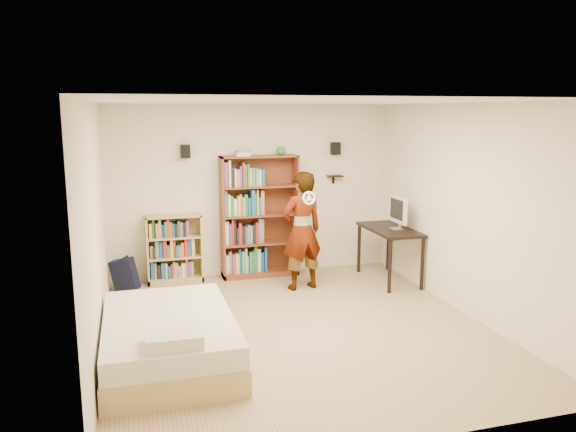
% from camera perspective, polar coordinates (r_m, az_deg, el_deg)
% --- Properties ---
extents(ground, '(4.50, 5.00, 0.01)m').
position_cam_1_polar(ground, '(6.93, 1.04, -11.38)').
color(ground, tan).
rests_on(ground, ground).
extents(room_shell, '(4.52, 5.02, 2.71)m').
position_cam_1_polar(room_shell, '(6.48, 1.10, 3.22)').
color(room_shell, white).
rests_on(room_shell, ground).
extents(crown_molding, '(4.50, 5.00, 0.06)m').
position_cam_1_polar(crown_molding, '(6.42, 1.13, 11.28)').
color(crown_molding, silver).
rests_on(crown_molding, room_shell).
extents(speaker_left, '(0.14, 0.12, 0.20)m').
position_cam_1_polar(speaker_left, '(8.61, -10.38, 6.48)').
color(speaker_left, black).
rests_on(speaker_left, room_shell).
extents(speaker_right, '(0.14, 0.12, 0.20)m').
position_cam_1_polar(speaker_right, '(9.15, 4.85, 6.85)').
color(speaker_right, black).
rests_on(speaker_right, room_shell).
extents(wall_shelf, '(0.25, 0.16, 0.02)m').
position_cam_1_polar(wall_shelf, '(9.20, 4.78, 4.06)').
color(wall_shelf, black).
rests_on(wall_shelf, room_shell).
extents(tall_bookshelf, '(1.21, 0.35, 1.92)m').
position_cam_1_polar(tall_bookshelf, '(8.84, -2.91, -0.06)').
color(tall_bookshelf, brown).
rests_on(tall_bookshelf, ground).
extents(low_bookshelf, '(0.84, 0.31, 1.05)m').
position_cam_1_polar(low_bookshelf, '(8.76, -11.46, -3.29)').
color(low_bookshelf, tan).
rests_on(low_bookshelf, ground).
extents(computer_desk, '(0.61, 1.22, 0.83)m').
position_cam_1_polar(computer_desk, '(8.82, 10.23, -3.86)').
color(computer_desk, black).
rests_on(computer_desk, ground).
extents(imac, '(0.10, 0.50, 0.50)m').
position_cam_1_polar(imac, '(8.62, 11.00, 0.30)').
color(imac, silver).
rests_on(imac, computer_desk).
extents(daybed, '(1.34, 2.06, 0.61)m').
position_cam_1_polar(daybed, '(6.15, -12.02, -11.50)').
color(daybed, silver).
rests_on(daybed, ground).
extents(person, '(0.71, 0.53, 1.75)m').
position_cam_1_polar(person, '(8.19, 1.42, -1.52)').
color(person, black).
rests_on(person, ground).
extents(wii_wheel, '(0.19, 0.07, 0.20)m').
position_cam_1_polar(wii_wheel, '(7.79, 2.14, 1.83)').
color(wii_wheel, silver).
rests_on(wii_wheel, person).
extents(navy_bag, '(0.43, 0.36, 0.50)m').
position_cam_1_polar(navy_bag, '(8.58, -16.26, -5.71)').
color(navy_bag, black).
rests_on(navy_bag, ground).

